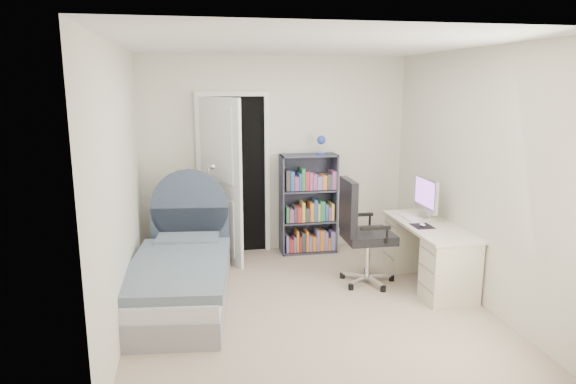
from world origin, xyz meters
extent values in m
cube|color=tan|center=(0.00, 0.00, -0.03)|extent=(3.40, 3.60, 0.05)
cube|color=white|center=(0.00, 0.00, 2.52)|extent=(3.40, 3.60, 0.05)
cube|color=beige|center=(0.00, 1.82, 1.25)|extent=(3.40, 0.05, 2.50)
cube|color=beige|center=(0.00, -1.82, 1.25)|extent=(3.40, 0.05, 2.50)
cube|color=beige|center=(-1.72, 0.00, 1.25)|extent=(0.05, 3.60, 2.50)
cube|color=beige|center=(1.72, 0.00, 1.25)|extent=(0.05, 3.60, 2.50)
cube|color=black|center=(-0.55, 1.80, 1.00)|extent=(0.80, 0.01, 2.00)
cube|color=white|center=(-0.98, 1.77, 1.00)|extent=(0.06, 0.06, 2.00)
cube|color=white|center=(-0.12, 1.77, 1.00)|extent=(0.06, 0.06, 2.00)
cube|color=white|center=(-0.55, 1.77, 2.03)|extent=(0.92, 0.06, 0.06)
cube|color=white|center=(-0.74, 1.43, 1.00)|extent=(0.46, 0.70, 2.00)
cube|color=gray|center=(-1.23, 0.21, 0.12)|extent=(1.11, 1.98, 0.25)
cube|color=silver|center=(-1.23, 0.21, 0.31)|extent=(1.09, 1.94, 0.15)
cube|color=slate|center=(-1.24, 0.12, 0.42)|extent=(1.11, 1.70, 0.09)
cube|color=slate|center=(-1.15, 0.89, 0.44)|extent=(0.71, 0.45, 0.11)
cube|color=#3E4A60|center=(-1.11, 1.19, 0.38)|extent=(0.90, 0.16, 0.75)
cylinder|color=#3E4A60|center=(-1.11, 1.19, 0.75)|extent=(0.90, 0.16, 0.90)
cylinder|color=tan|center=(-1.27, 1.23, 0.25)|extent=(0.04, 0.04, 0.50)
cylinder|color=tan|center=(-1.27, 1.56, 0.25)|extent=(0.04, 0.04, 0.50)
cylinder|color=tan|center=(-0.94, 1.23, 0.25)|extent=(0.04, 0.04, 0.50)
cylinder|color=tan|center=(-0.94, 1.56, 0.25)|extent=(0.04, 0.04, 0.50)
cube|color=tan|center=(-1.10, 1.40, 0.48)|extent=(0.40, 0.40, 0.03)
cube|color=tan|center=(-1.10, 1.40, 0.17)|extent=(0.36, 0.36, 0.02)
cube|color=#B24C33|center=(-1.15, 1.40, 0.51)|extent=(0.16, 0.22, 0.03)
cube|color=#3F598C|center=(-1.15, 1.40, 0.54)|extent=(0.15, 0.21, 0.03)
cube|color=#D8CC7F|center=(-1.15, 1.40, 0.57)|extent=(0.14, 0.20, 0.03)
cylinder|color=silver|center=(-0.88, 1.29, 0.01)|extent=(0.18, 0.18, 0.02)
cylinder|color=silver|center=(-0.88, 1.29, 0.63)|extent=(0.01, 0.01, 1.23)
sphere|color=silver|center=(-0.83, 1.25, 1.21)|extent=(0.07, 0.07, 0.07)
cube|color=#3A3E50|center=(0.04, 1.59, 0.64)|extent=(0.02, 0.31, 1.28)
cube|color=#3A3E50|center=(0.73, 1.59, 0.64)|extent=(0.02, 0.31, 1.28)
cube|color=#3A3E50|center=(0.39, 1.59, 1.27)|extent=(0.72, 0.31, 0.02)
cube|color=#3A3E50|center=(0.39, 1.59, 0.01)|extent=(0.72, 0.31, 0.02)
cube|color=#3A3E50|center=(0.39, 1.74, 0.64)|extent=(0.72, 0.01, 1.28)
cube|color=#3A3E50|center=(0.39, 1.59, 0.41)|extent=(0.68, 0.29, 0.02)
cube|color=#3A3E50|center=(0.39, 1.59, 0.82)|extent=(0.68, 0.29, 0.02)
cylinder|color=#273EAB|center=(0.54, 1.59, 1.29)|extent=(0.12, 0.12, 0.02)
cylinder|color=silver|center=(0.54, 1.59, 1.37)|extent=(0.02, 0.02, 0.16)
sphere|color=#273EAB|center=(0.54, 1.56, 1.46)|extent=(0.11, 0.11, 0.11)
cube|color=#7F72B2|center=(0.09, 1.57, 0.14)|extent=(0.03, 0.21, 0.21)
cube|color=#B23333|center=(0.15, 1.57, 0.12)|extent=(0.06, 0.21, 0.17)
cube|color=#7F72B2|center=(0.19, 1.57, 0.13)|extent=(0.03, 0.21, 0.20)
cube|color=orange|center=(0.23, 1.57, 0.17)|extent=(0.03, 0.21, 0.28)
cube|color=#B23333|center=(0.26, 1.57, 0.13)|extent=(0.03, 0.21, 0.20)
cube|color=#3F3F3F|center=(0.31, 1.57, 0.15)|extent=(0.05, 0.21, 0.24)
cube|color=orange|center=(0.35, 1.57, 0.16)|extent=(0.03, 0.21, 0.26)
cube|color=#7F72B2|center=(0.40, 1.57, 0.13)|extent=(0.04, 0.21, 0.20)
cube|color=orange|center=(0.45, 1.57, 0.12)|extent=(0.05, 0.21, 0.19)
cube|color=#7F72B2|center=(0.50, 1.57, 0.17)|extent=(0.04, 0.21, 0.27)
cube|color=orange|center=(0.55, 1.57, 0.16)|extent=(0.06, 0.21, 0.26)
cube|color=#7F72B2|center=(0.61, 1.57, 0.15)|extent=(0.04, 0.21, 0.24)
cube|color=orange|center=(0.65, 1.57, 0.11)|extent=(0.03, 0.21, 0.16)
cube|color=#7F72B2|center=(0.70, 1.57, 0.15)|extent=(0.06, 0.21, 0.25)
cube|color=#337F4C|center=(0.10, 1.57, 0.53)|extent=(0.04, 0.21, 0.20)
cube|color=#994C7F|center=(0.15, 1.57, 0.51)|extent=(0.06, 0.21, 0.17)
cube|color=#3F3F3F|center=(0.20, 1.57, 0.53)|extent=(0.03, 0.21, 0.20)
cube|color=#B23333|center=(0.25, 1.57, 0.53)|extent=(0.06, 0.21, 0.19)
cube|color=#D8BF4C|center=(0.30, 1.57, 0.55)|extent=(0.04, 0.21, 0.25)
cube|color=#3F3F3F|center=(0.35, 1.57, 0.51)|extent=(0.06, 0.21, 0.17)
cube|color=orange|center=(0.41, 1.57, 0.55)|extent=(0.05, 0.21, 0.24)
cube|color=#335999|center=(0.46, 1.57, 0.57)|extent=(0.04, 0.21, 0.28)
cube|color=#D8BF4C|center=(0.50, 1.57, 0.54)|extent=(0.03, 0.21, 0.23)
cube|color=#337F4C|center=(0.55, 1.57, 0.56)|extent=(0.06, 0.21, 0.25)
cube|color=#335999|center=(0.60, 1.57, 0.54)|extent=(0.04, 0.21, 0.21)
cube|color=#994C7F|center=(0.65, 1.57, 0.52)|extent=(0.03, 0.21, 0.17)
cube|color=#D8BF4C|center=(0.68, 1.57, 0.54)|extent=(0.03, 0.21, 0.22)
cube|color=#3F3F3F|center=(0.10, 1.57, 0.97)|extent=(0.05, 0.21, 0.25)
cube|color=#335999|center=(0.16, 1.57, 0.96)|extent=(0.05, 0.21, 0.24)
cube|color=#994C7F|center=(0.21, 1.57, 0.93)|extent=(0.05, 0.21, 0.18)
cube|color=#335999|center=(0.25, 1.57, 0.94)|extent=(0.03, 0.21, 0.21)
cube|color=#337F4C|center=(0.30, 1.57, 0.98)|extent=(0.04, 0.21, 0.27)
cube|color=#B23333|center=(0.35, 1.57, 0.96)|extent=(0.05, 0.21, 0.23)
cube|color=#994C7F|center=(0.39, 1.57, 0.95)|extent=(0.04, 0.21, 0.23)
cube|color=#994C7F|center=(0.45, 1.57, 0.94)|extent=(0.05, 0.21, 0.20)
cube|color=#7F72B2|center=(0.51, 1.57, 0.92)|extent=(0.06, 0.21, 0.17)
cube|color=orange|center=(0.57, 1.57, 0.93)|extent=(0.05, 0.21, 0.18)
cube|color=#3F3F3F|center=(0.63, 1.57, 0.93)|extent=(0.06, 0.21, 0.19)
cube|color=#994C7F|center=(0.70, 1.57, 0.95)|extent=(0.06, 0.21, 0.23)
cube|color=beige|center=(1.43, 0.28, 0.65)|extent=(0.55, 1.37, 0.03)
cube|color=beige|center=(1.43, -0.20, 0.32)|extent=(0.50, 0.37, 0.64)
cube|color=beige|center=(1.43, 0.77, 0.32)|extent=(0.50, 0.37, 0.64)
cube|color=silver|center=(1.52, 0.56, 0.67)|extent=(0.15, 0.15, 0.01)
cube|color=silver|center=(1.54, 0.56, 0.78)|extent=(0.03, 0.05, 0.20)
cube|color=silver|center=(1.50, 0.56, 0.94)|extent=(0.04, 0.51, 0.37)
cube|color=#A856D2|center=(1.48, 0.56, 0.96)|extent=(0.00, 0.46, 0.29)
cube|color=white|center=(1.32, 0.56, 0.68)|extent=(0.12, 0.37, 0.02)
cube|color=black|center=(1.32, 0.24, 0.67)|extent=(0.20, 0.24, 0.00)
ellipsoid|color=white|center=(1.32, 0.24, 0.69)|extent=(0.05, 0.09, 0.03)
cube|color=silver|center=(0.93, 0.42, 0.06)|extent=(0.30, 0.05, 0.03)
cylinder|color=black|center=(1.07, 0.42, 0.03)|extent=(0.06, 0.06, 0.06)
cube|color=silver|center=(0.83, 0.56, 0.06)|extent=(0.14, 0.30, 0.03)
cylinder|color=black|center=(0.88, 0.69, 0.03)|extent=(0.06, 0.06, 0.06)
cube|color=silver|center=(0.67, 0.51, 0.06)|extent=(0.26, 0.21, 0.03)
cylinder|color=black|center=(0.55, 0.60, 0.03)|extent=(0.06, 0.06, 0.06)
cube|color=silver|center=(0.67, 0.34, 0.06)|extent=(0.27, 0.21, 0.03)
cylinder|color=black|center=(0.55, 0.26, 0.03)|extent=(0.06, 0.06, 0.06)
cube|color=silver|center=(0.82, 0.29, 0.06)|extent=(0.13, 0.30, 0.03)
cylinder|color=black|center=(0.87, 0.15, 0.03)|extent=(0.06, 0.06, 0.06)
cylinder|color=silver|center=(0.78, 0.42, 0.29)|extent=(0.05, 0.05, 0.45)
cube|color=black|center=(0.78, 0.42, 0.53)|extent=(0.52, 0.52, 0.10)
cube|color=black|center=(0.55, 0.43, 0.87)|extent=(0.08, 0.47, 0.59)
cube|color=black|center=(0.76, 0.15, 0.70)|extent=(0.32, 0.05, 0.03)
cube|color=black|center=(0.77, 0.70, 0.70)|extent=(0.32, 0.05, 0.03)
camera|label=1|loc=(-1.08, -4.66, 2.16)|focal=32.00mm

